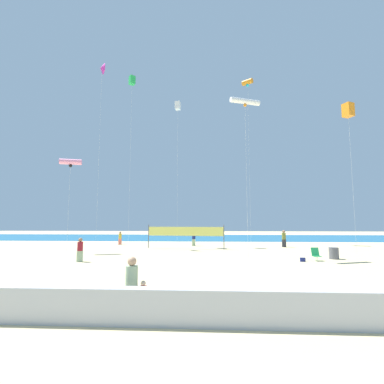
% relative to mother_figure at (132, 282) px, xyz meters
% --- Properties ---
extents(ground_plane, '(120.00, 120.00, 0.00)m').
position_rel_mother_figure_xyz_m(ground_plane, '(1.83, 10.52, -0.87)').
color(ground_plane, '#D1BC89').
extents(ocean_band, '(120.00, 20.00, 0.01)m').
position_rel_mother_figure_xyz_m(ocean_band, '(1.83, 39.78, -0.87)').
color(ocean_band, '#1E6B99').
rests_on(ocean_band, ground).
extents(boardwalk_ledge, '(28.00, 0.44, 0.95)m').
position_rel_mother_figure_xyz_m(boardwalk_ledge, '(1.83, -1.09, -0.40)').
color(boardwalk_ledge, '#B7B7BC').
rests_on(boardwalk_ledge, ground).
extents(mother_figure, '(0.37, 0.37, 1.63)m').
position_rel_mother_figure_xyz_m(mother_figure, '(0.00, 0.00, 0.00)').
color(mother_figure, '#7A3872').
rests_on(mother_figure, ground).
extents(toddler_figure, '(0.21, 0.21, 0.92)m').
position_rel_mother_figure_xyz_m(toddler_figure, '(0.37, 0.00, -0.38)').
color(toddler_figure, white).
rests_on(toddler_figure, ground).
extents(beachgoer_mustard_shirt, '(0.35, 0.35, 1.54)m').
position_rel_mother_figure_xyz_m(beachgoer_mustard_shirt, '(-8.16, 24.36, -0.05)').
color(beachgoer_mustard_shirt, '#EA7260').
rests_on(beachgoer_mustard_shirt, ground).
extents(beachgoer_navy_shirt, '(0.38, 0.38, 1.65)m').
position_rel_mother_figure_xyz_m(beachgoer_navy_shirt, '(0.69, 23.09, 0.01)').
color(beachgoer_navy_shirt, '#99B28C').
rests_on(beachgoer_navy_shirt, ground).
extents(beachgoer_maroon_shirt, '(0.37, 0.37, 1.61)m').
position_rel_mother_figure_xyz_m(beachgoer_maroon_shirt, '(-6.41, 10.22, -0.01)').
color(beachgoer_maroon_shirt, '#99B28C').
rests_on(beachgoer_maroon_shirt, ground).
extents(beachgoer_olive_shirt, '(0.41, 0.41, 1.80)m').
position_rel_mother_figure_xyz_m(beachgoer_olive_shirt, '(10.41, 22.09, 0.09)').
color(beachgoer_olive_shirt, '#2D2D33').
rests_on(beachgoer_olive_shirt, ground).
extents(folding_beach_chair, '(0.52, 0.65, 0.89)m').
position_rel_mother_figure_xyz_m(folding_beach_chair, '(9.86, 11.68, -0.41)').
color(folding_beach_chair, '#1E8C4C').
rests_on(folding_beach_chair, ground).
extents(trash_barrel, '(0.67, 0.67, 0.83)m').
position_rel_mother_figure_xyz_m(trash_barrel, '(11.50, 12.64, -0.46)').
color(trash_barrel, '#595960').
rests_on(trash_barrel, ground).
extents(volleyball_net, '(7.80, 1.12, 2.40)m').
position_rel_mother_figure_xyz_m(volleyball_net, '(0.01, 19.78, 0.76)').
color(volleyball_net, '#4C4C51').
rests_on(volleyball_net, ground).
extents(beach_handbag, '(0.34, 0.17, 0.27)m').
position_rel_mother_figure_xyz_m(beach_handbag, '(8.77, 11.13, -0.74)').
color(beach_handbag, navy).
rests_on(beach_handbag, ground).
extents(kite_white_tube, '(2.52, 1.27, 12.58)m').
position_rel_mother_figure_xyz_m(kite_white_tube, '(5.37, 13.17, 11.46)').
color(kite_white_tube, silver).
rests_on(kite_white_tube, ground).
extents(kite_orange_box, '(0.99, 0.99, 12.97)m').
position_rel_mother_figure_xyz_m(kite_orange_box, '(14.58, 15.53, 11.49)').
color(kite_orange_box, silver).
rests_on(kite_orange_box, ground).
extents(kite_white_box, '(0.69, 0.69, 17.19)m').
position_rel_mother_figure_xyz_m(kite_white_box, '(-1.27, 23.74, 15.77)').
color(kite_white_box, silver).
rests_on(kite_white_box, ground).
extents(kite_orange_tube, '(1.58, 1.40, 22.16)m').
position_rel_mother_figure_xyz_m(kite_orange_tube, '(7.83, 28.34, 20.85)').
color(kite_orange_tube, silver).
rests_on(kite_orange_tube, ground).
extents(kite_green_box, '(0.92, 0.92, 20.83)m').
position_rel_mother_figure_xyz_m(kite_green_box, '(-7.08, 24.10, 19.36)').
color(kite_green_box, silver).
rests_on(kite_green_box, ground).
extents(kite_pink_tube, '(1.99, 1.05, 8.47)m').
position_rel_mother_figure_xyz_m(kite_pink_tube, '(-10.33, 15.98, 7.31)').
color(kite_pink_tube, silver).
rests_on(kite_pink_tube, ground).
extents(kite_magenta_delta, '(1.09, 1.30, 21.40)m').
position_rel_mother_figure_xyz_m(kite_magenta_delta, '(-10.11, 21.95, 19.82)').
color(kite_magenta_delta, silver).
rests_on(kite_magenta_delta, ground).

